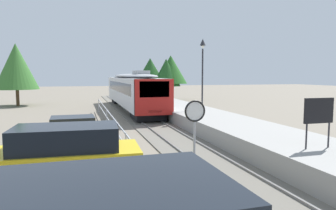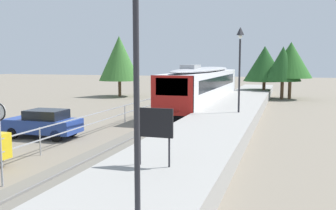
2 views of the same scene
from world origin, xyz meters
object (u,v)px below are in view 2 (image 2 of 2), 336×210
at_px(platform_notice_board, 154,125).
at_px(parked_hatchback_blue, 44,123).
at_px(platform_lamp_near_end, 136,35).
at_px(platform_lamp_mid_platform, 240,53).
at_px(commuter_train, 204,84).

xyz_separation_m(platform_notice_board, parked_hatchback_blue, (-8.65, 6.31, -1.40)).
relative_size(platform_lamp_near_end, parked_hatchback_blue, 1.32).
height_order(platform_lamp_near_end, parked_hatchback_blue, platform_lamp_near_end).
distance_m(platform_lamp_mid_platform, platform_notice_board, 13.37).
relative_size(platform_lamp_near_end, platform_lamp_mid_platform, 1.00).
height_order(platform_lamp_mid_platform, platform_notice_board, platform_lamp_mid_platform).
distance_m(platform_lamp_near_end, platform_notice_board, 4.56).
height_order(platform_lamp_near_end, platform_lamp_mid_platform, same).
distance_m(commuter_train, parked_hatchback_blue, 16.23).
bearing_deg(platform_lamp_near_end, platform_notice_board, 104.65).
bearing_deg(platform_lamp_near_end, commuter_train, 99.19).
bearing_deg(commuter_train, platform_lamp_mid_platform, -64.05).
xyz_separation_m(platform_lamp_near_end, parked_hatchback_blue, (-9.63, 10.04, -3.83)).
xyz_separation_m(commuter_train, platform_lamp_near_end, (4.08, -25.23, 2.48)).
bearing_deg(platform_notice_board, commuter_train, 98.22).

